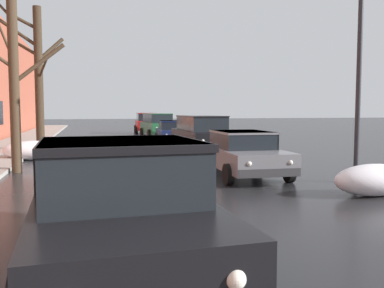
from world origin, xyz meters
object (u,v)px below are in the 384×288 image
bare_tree_far_down_block (38,74)px  suv_black_parked_kerbside_mid (201,133)px  suv_red_at_far_intersection (146,122)px  sedan_grey_parked_kerbside_close (244,153)px  street_lamp_post (360,52)px  sedan_darkblue_parked_far_down_block (172,132)px  bare_tree_mid_block (13,75)px  pickup_truck_black_approaching_near_lane (115,208)px  suv_green_queued_behind_truck (157,124)px

bare_tree_far_down_block → suv_black_parked_kerbside_mid: bare_tree_far_down_block is taller
suv_black_parked_kerbside_mid → suv_red_at_far_intersection: size_ratio=1.05×
sedan_grey_parked_kerbside_close → street_lamp_post: street_lamp_post is taller
sedan_grey_parked_kerbside_close → suv_black_parked_kerbside_mid: bearing=86.5°
street_lamp_post → sedan_darkblue_parked_far_down_block: bearing=99.5°
bare_tree_mid_block → pickup_truck_black_approaching_near_lane: 10.40m
bare_tree_far_down_block → suv_black_parked_kerbside_mid: 8.75m
bare_tree_mid_block → suv_red_at_far_intersection: size_ratio=1.45×
suv_red_at_far_intersection → street_lamp_post: (2.43, -26.80, 2.72)m
sedan_darkblue_parked_far_down_block → suv_red_at_far_intersection: size_ratio=0.95×
pickup_truck_black_approaching_near_lane → suv_red_at_far_intersection: (4.71, 32.15, 0.11)m
bare_tree_mid_block → suv_green_queued_behind_truck: 18.52m
bare_tree_mid_block → bare_tree_far_down_block: 7.46m
sedan_grey_parked_kerbside_close → suv_green_queued_behind_truck: (0.41, 19.45, 0.24)m
suv_green_queued_behind_truck → suv_red_at_far_intersection: size_ratio=1.07×
sedan_darkblue_parked_far_down_block → suv_red_at_far_intersection: suv_red_at_far_intersection is taller
bare_tree_mid_block → bare_tree_far_down_block: size_ratio=0.92×
sedan_darkblue_parked_far_down_block → suv_green_queued_behind_truck: bearing=88.7°
pickup_truck_black_approaching_near_lane → street_lamp_post: size_ratio=0.78×
sedan_darkblue_parked_far_down_block → bare_tree_far_down_block: bearing=-158.3°
suv_black_parked_kerbside_mid → street_lamp_post: (2.34, -8.39, 2.72)m
bare_tree_far_down_block → street_lamp_post: bearing=-50.3°
bare_tree_mid_block → street_lamp_post: bearing=-24.4°
bare_tree_far_down_block → suv_green_queued_behind_truck: size_ratio=1.47×
bare_tree_mid_block → sedan_grey_parked_kerbside_close: bare_tree_mid_block is taller
suv_red_at_far_intersection → suv_green_queued_behind_truck: bearing=-89.0°
suv_green_queued_behind_truck → suv_red_at_far_intersection: 5.56m
sedan_grey_parked_kerbside_close → suv_red_at_far_intersection: size_ratio=0.92×
sedan_grey_parked_kerbside_close → sedan_darkblue_parked_far_down_block: 13.00m
street_lamp_post → suv_black_parked_kerbside_mid: bearing=105.6°
suv_black_parked_kerbside_mid → suv_red_at_far_intersection: (-0.09, 18.41, -0.00)m
sedan_grey_parked_kerbside_close → suv_black_parked_kerbside_mid: suv_black_parked_kerbside_mid is taller
suv_red_at_far_intersection → bare_tree_mid_block: bearing=-108.2°
bare_tree_mid_block → sedan_darkblue_parked_far_down_block: size_ratio=1.53×
bare_tree_far_down_block → bare_tree_mid_block: bearing=-89.7°
pickup_truck_black_approaching_near_lane → suv_black_parked_kerbside_mid: suv_black_parked_kerbside_mid is taller
bare_tree_mid_block → sedan_darkblue_parked_far_down_block: (7.31, 10.36, -2.47)m
suv_black_parked_kerbside_mid → suv_green_queued_behind_truck: bearing=90.0°
bare_tree_mid_block → suv_red_at_far_intersection: bearing=71.8°
bare_tree_far_down_block → street_lamp_post: size_ratio=1.07×
bare_tree_far_down_block → suv_green_queued_behind_truck: bearing=51.3°
bare_tree_mid_block → suv_red_at_far_intersection: bare_tree_mid_block is taller
pickup_truck_black_approaching_near_lane → suv_red_at_far_intersection: bearing=81.7°
sedan_grey_parked_kerbside_close → suv_green_queued_behind_truck: suv_green_queued_behind_truck is taller
bare_tree_mid_block → pickup_truck_black_approaching_near_lane: size_ratio=1.26×
bare_tree_mid_block → sedan_grey_parked_kerbside_close: 7.92m
sedan_grey_parked_kerbside_close → suv_green_queued_behind_truck: 19.45m
suv_green_queued_behind_truck → suv_red_at_far_intersection: bearing=91.0°
suv_black_parked_kerbside_mid → sedan_grey_parked_kerbside_close: bearing=-93.5°
suv_green_queued_behind_truck → bare_tree_far_down_block: bearing=-128.7°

